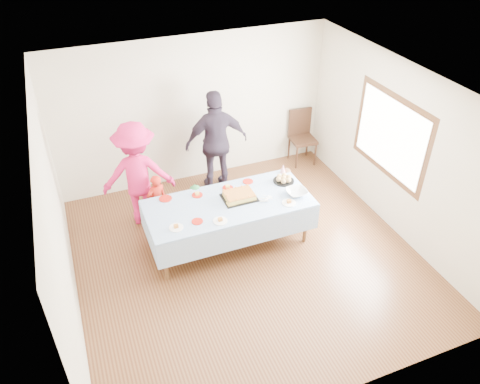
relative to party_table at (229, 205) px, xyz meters
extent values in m
plane|color=#4B2815|center=(0.13, -0.41, -0.72)|extent=(5.00, 5.00, 0.00)
cube|color=beige|center=(0.13, 2.09, 0.63)|extent=(5.00, 0.04, 2.70)
cube|color=beige|center=(0.13, -2.91, 0.63)|extent=(5.00, 0.04, 2.70)
cube|color=beige|center=(-2.37, -0.41, 0.63)|extent=(0.04, 5.00, 2.70)
cube|color=beige|center=(2.63, -0.41, 0.63)|extent=(0.04, 5.00, 2.70)
cube|color=white|center=(0.13, -0.41, 1.98)|extent=(5.00, 5.00, 0.04)
cube|color=#472B16|center=(2.60, -0.21, 0.78)|extent=(0.03, 1.75, 1.35)
cylinder|color=#52381C|center=(-1.12, -0.42, -0.36)|extent=(0.06, 0.06, 0.73)
cylinder|color=#52381C|center=(1.12, -0.42, -0.36)|extent=(0.06, 0.06, 0.73)
cylinder|color=#52381C|center=(-1.12, 0.42, -0.36)|extent=(0.06, 0.06, 0.73)
cylinder|color=#52381C|center=(1.12, 0.42, -0.36)|extent=(0.06, 0.06, 0.73)
cube|color=#52381C|center=(0.00, 0.00, 0.03)|extent=(2.40, 1.00, 0.04)
cube|color=silver|center=(0.00, 0.00, 0.05)|extent=(2.50, 1.10, 0.01)
cube|color=black|center=(0.19, 0.05, 0.06)|extent=(0.51, 0.40, 0.01)
cube|color=#DFBF54|center=(0.19, 0.05, 0.10)|extent=(0.43, 0.33, 0.06)
cube|color=#A06324|center=(0.19, 0.05, 0.14)|extent=(0.43, 0.33, 0.01)
cylinder|color=black|center=(1.02, 0.21, 0.06)|extent=(0.34, 0.34, 0.02)
sphere|color=tan|center=(1.11, 0.21, 0.11)|extent=(0.08, 0.08, 0.08)
sphere|color=tan|center=(1.06, 0.29, 0.11)|extent=(0.08, 0.08, 0.08)
sphere|color=tan|center=(0.98, 0.29, 0.11)|extent=(0.08, 0.08, 0.08)
sphere|color=tan|center=(0.93, 0.21, 0.11)|extent=(0.08, 0.08, 0.08)
sphere|color=tan|center=(0.98, 0.14, 0.11)|extent=(0.08, 0.08, 0.08)
sphere|color=tan|center=(1.06, 0.14, 0.11)|extent=(0.08, 0.08, 0.08)
sphere|color=tan|center=(1.02, 0.21, 0.11)|extent=(0.08, 0.08, 0.08)
imported|color=silver|center=(1.04, -0.19, 0.09)|extent=(0.32, 0.32, 0.08)
cone|color=white|center=(1.12, 0.46, 0.13)|extent=(0.09, 0.09, 0.15)
cylinder|color=#B4170D|center=(-0.86, 0.44, 0.06)|extent=(0.20, 0.20, 0.01)
cylinder|color=#B4170D|center=(-0.38, 0.35, 0.06)|extent=(0.17, 0.17, 0.01)
cylinder|color=#B4170D|center=(0.12, 0.36, 0.06)|extent=(0.17, 0.17, 0.01)
cylinder|color=#B4170D|center=(0.48, 0.41, 0.06)|extent=(0.17, 0.17, 0.01)
cylinder|color=#B4170D|center=(-0.58, -0.27, 0.06)|extent=(0.16, 0.16, 0.01)
cylinder|color=white|center=(-0.89, -0.30, 0.06)|extent=(0.20, 0.20, 0.01)
cylinder|color=white|center=(-0.27, -0.38, 0.06)|extent=(0.21, 0.21, 0.01)
cylinder|color=white|center=(0.83, -0.35, 0.06)|extent=(0.21, 0.21, 0.01)
cylinder|color=black|center=(2.02, 1.61, -0.49)|extent=(0.04, 0.04, 0.48)
cylinder|color=black|center=(2.41, 1.58, -0.49)|extent=(0.04, 0.04, 0.48)
cylinder|color=black|center=(2.05, 2.00, -0.49)|extent=(0.04, 0.04, 0.48)
cylinder|color=black|center=(2.44, 1.97, -0.49)|extent=(0.04, 0.04, 0.48)
cube|color=black|center=(2.23, 1.79, -0.23)|extent=(0.50, 0.50, 0.06)
cube|color=black|center=(2.25, 2.00, 0.07)|extent=(0.47, 0.08, 0.55)
imported|color=red|center=(-0.92, 0.85, -0.24)|extent=(0.40, 0.32, 0.96)
imported|color=#267336|center=(-0.35, 0.56, -0.32)|extent=(0.42, 0.30, 0.80)
imported|color=#AB764F|center=(1.18, 0.49, -0.32)|extent=(0.47, 0.42, 0.81)
imported|color=#D41A5C|center=(-1.14, 1.10, 0.17)|extent=(1.25, 0.85, 1.79)
imported|color=#302635|center=(0.35, 1.54, 0.23)|extent=(1.14, 0.53, 1.90)
camera|label=1|loc=(-1.93, -5.33, 4.19)|focal=35.00mm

